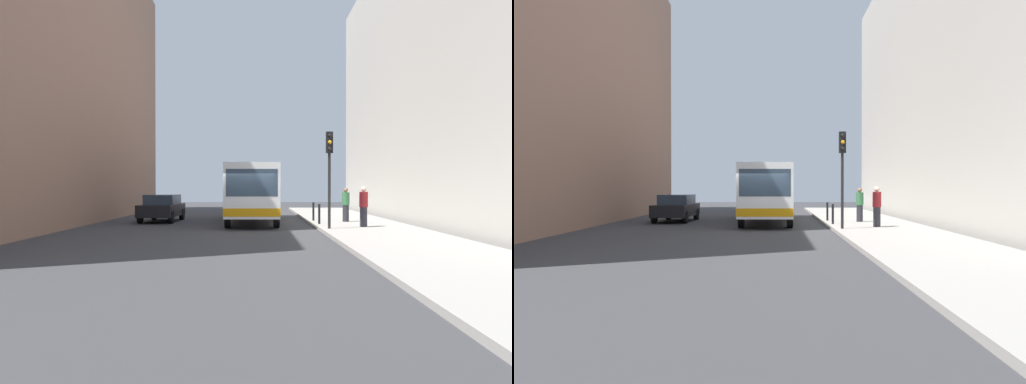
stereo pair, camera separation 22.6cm
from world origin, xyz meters
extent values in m
plane|color=#38383A|center=(0.00, 0.00, 0.00)|extent=(80.00, 80.00, 0.00)
cube|color=#9E9991|center=(5.40, 0.00, 0.07)|extent=(4.40, 40.00, 0.15)
cube|color=#936B56|center=(-11.50, 4.00, 8.57)|extent=(7.00, 32.00, 17.14)
cube|color=#BCB7AD|center=(11.50, 4.00, 7.96)|extent=(7.00, 32.00, 15.91)
cube|color=white|center=(0.27, 4.93, 1.75)|extent=(2.53, 11.01, 2.50)
cube|color=orange|center=(0.27, 4.93, 0.80)|extent=(2.55, 11.03, 0.36)
cube|color=#2D3D4C|center=(0.26, -0.55, 2.10)|extent=(2.26, 0.07, 1.20)
cube|color=#2D3D4C|center=(0.27, 5.43, 2.10)|extent=(2.55, 9.41, 1.00)
cylinder|color=black|center=(1.39, 1.02, 0.50)|extent=(0.28, 1.00, 1.00)
cylinder|color=black|center=(-0.87, 1.03, 0.50)|extent=(0.28, 1.00, 1.00)
cylinder|color=black|center=(1.41, 8.82, 0.50)|extent=(0.28, 1.00, 1.00)
cylinder|color=black|center=(-0.85, 8.83, 0.50)|extent=(0.28, 1.00, 1.00)
cube|color=black|center=(-4.74, 5.34, 0.64)|extent=(1.97, 4.47, 0.64)
cube|color=#2D3D4C|center=(-4.73, 5.49, 1.22)|extent=(1.70, 2.53, 0.52)
cylinder|color=black|center=(-3.98, 3.80, 0.32)|extent=(0.25, 0.65, 0.64)
cylinder|color=black|center=(-5.62, 3.87, 0.32)|extent=(0.25, 0.65, 0.64)
cylinder|color=black|center=(-3.86, 6.80, 0.32)|extent=(0.25, 0.65, 0.64)
cylinder|color=black|center=(-5.50, 6.87, 0.32)|extent=(0.25, 0.65, 0.64)
cube|color=maroon|center=(0.07, 15.10, 0.64)|extent=(1.86, 4.42, 0.64)
cube|color=#2D3D4C|center=(0.07, 15.25, 1.22)|extent=(1.63, 2.48, 0.52)
cylinder|color=black|center=(0.91, 13.61, 0.32)|extent=(0.23, 0.64, 0.64)
cylinder|color=black|center=(-0.73, 13.59, 0.32)|extent=(0.23, 0.64, 0.64)
cylinder|color=black|center=(0.87, 16.61, 0.32)|extent=(0.23, 0.64, 0.64)
cylinder|color=black|center=(-0.76, 16.59, 0.32)|extent=(0.23, 0.64, 0.64)
cylinder|color=black|center=(3.55, -1.10, 1.75)|extent=(0.12, 0.12, 3.20)
cube|color=black|center=(3.55, -1.10, 3.80)|extent=(0.28, 0.24, 0.90)
sphere|color=black|center=(3.55, -1.23, 4.08)|extent=(0.16, 0.16, 0.16)
sphere|color=orange|center=(3.55, -1.23, 3.80)|extent=(0.16, 0.16, 0.16)
sphere|color=black|center=(3.55, -1.23, 3.52)|extent=(0.16, 0.16, 0.16)
cylinder|color=black|center=(3.45, 1.50, 0.62)|extent=(0.11, 0.11, 0.95)
cylinder|color=black|center=(3.45, 3.95, 0.62)|extent=(0.11, 0.11, 0.95)
cylinder|color=#26262D|center=(5.20, -0.18, 0.59)|extent=(0.32, 0.32, 0.87)
cylinder|color=maroon|center=(5.20, -0.18, 1.36)|extent=(0.38, 0.38, 0.67)
sphere|color=beige|center=(5.20, -0.18, 1.82)|extent=(0.24, 0.24, 0.24)
cylinder|color=#26262D|center=(5.00, 3.12, 0.57)|extent=(0.32, 0.32, 0.84)
cylinder|color=#336B3F|center=(5.00, 3.12, 1.31)|extent=(0.38, 0.38, 0.65)
sphere|color=#8C6647|center=(5.00, 3.12, 1.75)|extent=(0.23, 0.23, 0.23)
camera|label=1|loc=(0.44, -22.57, 1.94)|focal=35.59mm
camera|label=2|loc=(0.67, -22.57, 1.94)|focal=35.59mm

